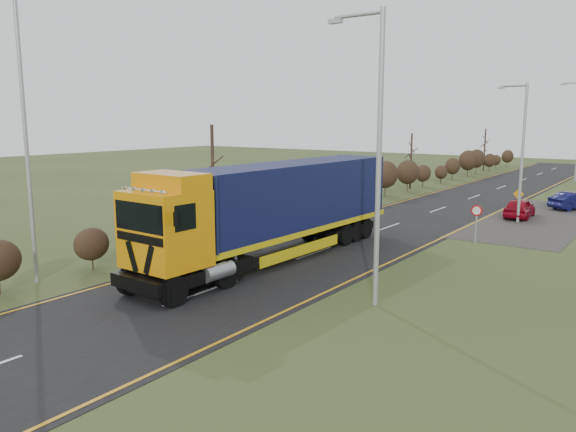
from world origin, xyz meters
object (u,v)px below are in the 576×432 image
(lorry, at_px, (275,205))
(streetlight_near, at_px, (376,146))
(speed_sign, at_px, (476,217))
(car_blue_sedan, at_px, (574,201))
(car_red_hatchback, at_px, (519,208))

(lorry, height_order, streetlight_near, streetlight_near)
(streetlight_near, distance_m, speed_sign, 12.30)
(car_blue_sedan, relative_size, streetlight_near, 0.38)
(lorry, relative_size, car_blue_sedan, 4.31)
(car_blue_sedan, bearing_deg, lorry, 103.13)
(car_red_hatchback, relative_size, streetlight_near, 0.38)
(lorry, relative_size, car_red_hatchback, 4.28)
(car_blue_sedan, distance_m, speed_sign, 15.36)
(lorry, height_order, car_blue_sedan, lorry)
(car_blue_sedan, height_order, speed_sign, speed_sign)
(lorry, xyz_separation_m, car_blue_sedan, (8.55, 23.76, -1.91))
(car_blue_sedan, distance_m, streetlight_near, 27.30)
(lorry, distance_m, car_blue_sedan, 25.33)
(car_blue_sedan, bearing_deg, streetlight_near, 118.47)
(streetlight_near, bearing_deg, speed_sign, 90.44)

